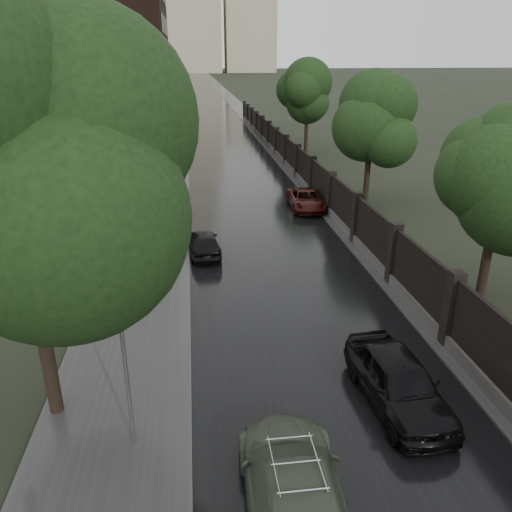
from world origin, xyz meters
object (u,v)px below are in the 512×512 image
object	(u,v)px
hatchback_left	(204,243)
volga_sedan	(295,493)
lamp_post	(124,355)
tree_left_far	(130,112)
car_right_near	(398,381)
tree_right_a	(501,178)
tree_right_b	(371,127)
tree_left_near	(16,184)
tree_right_c	(307,102)
car_right_far	(306,200)
traffic_light	(183,163)

from	to	relation	value
hatchback_left	volga_sedan	bearing A→B (deg)	90.41
lamp_post	volga_sedan	world-z (taller)	lamp_post
tree_left_far	car_right_near	distance (m)	29.73
tree_left_far	hatchback_left	bearing A→B (deg)	-73.24
tree_right_a	tree_right_b	size ratio (longest dim) A/B	1.00
tree_left_near	tree_right_c	distance (m)	39.99
lamp_post	car_right_near	xyz separation A→B (m)	(7.12, 0.76, -1.91)
tree_left_near	car_right_near	bearing A→B (deg)	-4.53
lamp_post	volga_sedan	distance (m)	4.79
car_right_far	lamp_post	bearing A→B (deg)	-112.18
tree_right_b	lamp_post	bearing A→B (deg)	-122.18
tree_right_b	traffic_light	distance (m)	12.44
tree_left_near	tree_right_b	distance (m)	24.31
lamp_post	car_right_far	distance (m)	21.85
car_right_near	tree_right_c	bearing A→B (deg)	77.35
tree_right_a	tree_right_b	distance (m)	14.00
car_right_far	tree_right_c	bearing A→B (deg)	79.26
tree_left_far	volga_sedan	distance (m)	32.01
volga_sedan	tree_right_c	bearing A→B (deg)	-100.82
car_right_far	tree_right_b	bearing A→B (deg)	10.08
tree_right_c	hatchback_left	bearing A→B (deg)	-112.79
car_right_far	car_right_near	bearing A→B (deg)	-93.34
hatchback_left	tree_right_a	bearing A→B (deg)	144.70
tree_left_near	tree_right_a	xyz separation A→B (m)	(15.10, 5.00, -1.47)
lamp_post	tree_left_near	bearing A→B (deg)	145.71
tree_left_near	car_right_near	distance (m)	10.93
tree_right_c	hatchback_left	world-z (taller)	tree_right_c
tree_right_c	lamp_post	distance (m)	40.67
tree_right_b	tree_right_c	size ratio (longest dim) A/B	1.00
car_right_near	tree_left_near	bearing A→B (deg)	171.53
tree_right_c	car_right_near	size ratio (longest dim) A/B	1.57
tree_right_c	hatchback_left	size ratio (longest dim) A/B	1.93
lamp_post	car_right_far	size ratio (longest dim) A/B	1.16
lamp_post	car_right_near	bearing A→B (deg)	6.10
tree_left_near	car_right_near	size ratio (longest dim) A/B	2.05
tree_right_b	lamp_post	distance (m)	24.33
car_right_far	volga_sedan	bearing A→B (deg)	-101.49
tree_left_near	traffic_light	xyz separation A→B (m)	(3.30, 21.99, -4.02)
tree_left_far	car_right_near	world-z (taller)	tree_left_far
tree_left_far	hatchback_left	xyz separation A→B (m)	(4.72, -15.66, -4.62)
tree_left_far	tree_right_b	bearing A→B (deg)	-27.30
tree_right_a	hatchback_left	world-z (taller)	tree_right_a
tree_right_a	volga_sedan	size ratio (longest dim) A/B	1.34
tree_right_b	hatchback_left	world-z (taller)	tree_right_b
traffic_light	car_right_near	xyz separation A→B (m)	(6.02, -22.73, -1.64)
volga_sedan	car_right_far	bearing A→B (deg)	-101.15
tree_left_near	car_right_far	size ratio (longest dim) A/B	2.08
tree_right_a	car_right_far	distance (m)	14.66
tree_right_b	lamp_post	world-z (taller)	tree_right_b
tree_right_b	car_right_far	distance (m)	6.00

